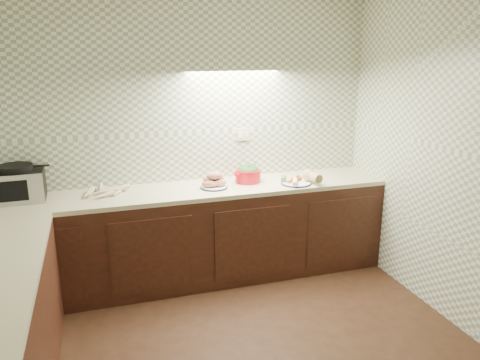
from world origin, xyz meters
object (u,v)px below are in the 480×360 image
object	(u,v)px
toaster_oven	(17,184)
dutch_oven	(248,173)
sweet_potato_plate	(214,181)
parsnip_pile	(100,193)
veg_plate	(302,178)
onion_bowl	(216,179)

from	to	relation	value
toaster_oven	dutch_oven	world-z (taller)	toaster_oven
toaster_oven	sweet_potato_plate	xyz separation A→B (m)	(1.65, -0.14, -0.08)
toaster_oven	sweet_potato_plate	distance (m)	1.66
parsnip_pile	dutch_oven	bearing A→B (deg)	2.04
toaster_oven	veg_plate	distance (m)	2.50
sweet_potato_plate	onion_bowl	world-z (taller)	sweet_potato_plate
sweet_potato_plate	onion_bowl	xyz separation A→B (m)	(0.06, 0.14, -0.02)
toaster_oven	sweet_potato_plate	world-z (taller)	toaster_oven
toaster_oven	veg_plate	size ratio (longest dim) A/B	1.27
onion_bowl	veg_plate	bearing A→B (deg)	-17.46
toaster_oven	parsnip_pile	bearing A→B (deg)	-9.85
sweet_potato_plate	veg_plate	distance (m)	0.84
toaster_oven	veg_plate	world-z (taller)	toaster_oven
toaster_oven	parsnip_pile	size ratio (longest dim) A/B	1.11
parsnip_pile	onion_bowl	bearing A→B (deg)	5.29
parsnip_pile	veg_plate	world-z (taller)	veg_plate
dutch_oven	onion_bowl	bearing A→B (deg)	145.88
onion_bowl	sweet_potato_plate	bearing A→B (deg)	-113.33
sweet_potato_plate	parsnip_pile	bearing A→B (deg)	177.55
dutch_oven	veg_plate	size ratio (longest dim) A/B	0.94
sweet_potato_plate	dutch_oven	bearing A→B (deg)	14.22
onion_bowl	veg_plate	distance (m)	0.81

